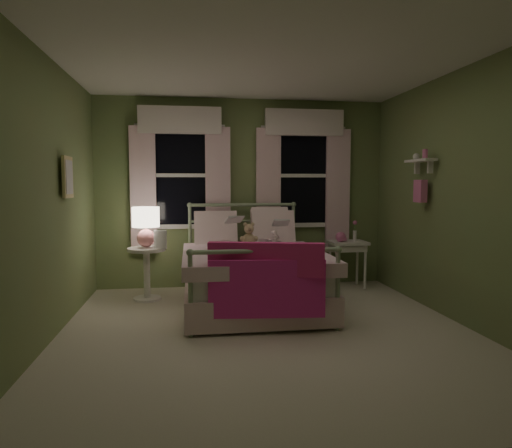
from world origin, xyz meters
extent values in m
plane|color=beige|center=(0.00, 0.00, 0.00)|extent=(4.20, 4.20, 0.00)
plane|color=white|center=(0.00, 0.00, 2.60)|extent=(4.20, 4.20, 0.00)
plane|color=olive|center=(0.00, 2.10, 1.30)|extent=(4.00, 0.00, 4.00)
plane|color=olive|center=(0.00, -2.10, 1.30)|extent=(4.00, 0.00, 4.00)
plane|color=olive|center=(-2.00, 0.00, 1.30)|extent=(0.00, 4.20, 4.20)
plane|color=olive|center=(2.00, 0.00, 1.30)|extent=(0.00, 4.20, 4.20)
cube|color=white|center=(-0.03, 0.94, 0.42)|extent=(1.44, 1.94, 0.26)
cube|color=white|center=(-0.03, 0.94, 0.18)|extent=(1.54, 2.02, 0.30)
cube|color=white|center=(-0.03, 0.79, 0.60)|extent=(1.58, 1.75, 0.14)
cylinder|color=#9EB793|center=(-0.72, 0.94, 0.30)|extent=(0.04, 1.90, 0.04)
cylinder|color=#9EB793|center=(0.66, 0.94, 0.30)|extent=(0.04, 1.90, 0.04)
cylinder|color=#9EB793|center=(-0.74, 1.91, 0.57)|extent=(0.04, 0.04, 1.15)
cylinder|color=#9EB793|center=(0.68, 1.91, 0.57)|extent=(0.04, 0.04, 1.15)
sphere|color=#9EB793|center=(-0.74, 1.91, 1.15)|extent=(0.07, 0.07, 0.07)
sphere|color=#9EB793|center=(0.68, 1.91, 1.15)|extent=(0.07, 0.07, 0.07)
cylinder|color=#9EB793|center=(-0.03, 1.91, 1.15)|extent=(1.42, 0.04, 0.04)
cylinder|color=#9EB793|center=(-0.03, 1.91, 0.93)|extent=(1.38, 0.03, 0.03)
cylinder|color=#9EB793|center=(-0.74, -0.03, 0.40)|extent=(0.04, 0.04, 0.80)
cylinder|color=#9EB793|center=(0.68, -0.03, 0.40)|extent=(0.04, 0.04, 0.80)
sphere|color=#9EB793|center=(-0.74, -0.03, 0.80)|extent=(0.07, 0.07, 0.07)
sphere|color=#9EB793|center=(0.68, -0.03, 0.80)|extent=(0.07, 0.07, 0.07)
cylinder|color=#9EB793|center=(-0.03, -0.03, 0.80)|extent=(1.42, 0.04, 0.04)
cube|color=white|center=(-0.41, 1.64, 0.80)|extent=(0.55, 0.32, 0.57)
cube|color=white|center=(0.35, 1.64, 0.80)|extent=(0.55, 0.32, 0.57)
cube|color=white|center=(0.30, 1.64, 0.88)|extent=(0.48, 0.30, 0.51)
cube|color=#DA2A78|center=(-0.03, -0.03, 0.72)|extent=(1.09, 0.35, 0.32)
cube|color=#E62D9B|center=(-0.03, -0.10, 0.45)|extent=(1.10, 0.15, 0.55)
imported|color=#F7D1DD|center=(-0.31, 1.39, 0.94)|extent=(0.31, 0.24, 0.74)
imported|color=#F7D1DD|center=(0.25, 1.39, 0.95)|extent=(0.46, 0.42, 0.76)
imported|color=beige|center=(-0.31, 1.14, 0.96)|extent=(0.21, 0.14, 0.26)
imported|color=beige|center=(0.25, 1.14, 0.92)|extent=(0.21, 0.13, 0.26)
sphere|color=tan|center=(-0.03, 1.24, 0.75)|extent=(0.16, 0.16, 0.16)
sphere|color=tan|center=(-0.03, 1.22, 0.89)|extent=(0.12, 0.12, 0.12)
sphere|color=tan|center=(-0.07, 1.22, 0.95)|extent=(0.05, 0.05, 0.05)
sphere|color=tan|center=(0.02, 1.22, 0.95)|extent=(0.05, 0.05, 0.05)
sphere|color=tan|center=(-0.11, 1.21, 0.77)|extent=(0.06, 0.06, 0.06)
sphere|color=tan|center=(0.05, 1.21, 0.77)|extent=(0.06, 0.06, 0.06)
sphere|color=#8C6B51|center=(-0.03, 1.17, 0.89)|extent=(0.04, 0.04, 0.04)
cylinder|color=white|center=(-1.27, 1.45, 0.63)|extent=(0.46, 0.46, 0.04)
cylinder|color=white|center=(-1.27, 1.45, 0.32)|extent=(0.08, 0.08, 0.60)
cylinder|color=white|center=(-1.27, 1.45, 0.01)|extent=(0.34, 0.34, 0.03)
sphere|color=pink|center=(-1.27, 1.45, 0.77)|extent=(0.22, 0.22, 0.22)
cylinder|color=pink|center=(-1.27, 1.45, 0.89)|extent=(0.03, 0.03, 0.13)
cylinder|color=#FFEAC6|center=(-1.27, 1.45, 1.03)|extent=(0.33, 0.33, 0.24)
imported|color=beige|center=(-1.17, 1.37, 0.66)|extent=(0.23, 0.27, 0.02)
cube|color=white|center=(1.40, 1.72, 0.63)|extent=(0.50, 0.40, 0.04)
cube|color=white|center=(1.40, 1.72, 0.56)|extent=(0.44, 0.34, 0.08)
cylinder|color=white|center=(1.20, 1.57, 0.31)|extent=(0.04, 0.04, 0.60)
cylinder|color=white|center=(1.60, 1.57, 0.31)|extent=(0.04, 0.04, 0.60)
cylinder|color=white|center=(1.20, 1.87, 0.31)|extent=(0.04, 0.04, 0.60)
cylinder|color=white|center=(1.60, 1.87, 0.31)|extent=(0.04, 0.04, 0.60)
sphere|color=pink|center=(1.30, 1.72, 0.71)|extent=(0.14, 0.14, 0.14)
cube|color=pink|center=(1.30, 1.63, 0.69)|extent=(0.11, 0.07, 0.04)
cylinder|color=white|center=(1.52, 1.77, 0.72)|extent=(0.05, 0.05, 0.14)
cylinder|color=#4C7F3F|center=(1.52, 1.77, 0.83)|extent=(0.01, 0.01, 0.12)
sphere|color=pink|center=(1.52, 1.77, 0.90)|extent=(0.06, 0.06, 0.06)
cube|color=black|center=(-0.85, 2.08, 1.55)|extent=(0.76, 0.02, 1.35)
cube|color=white|center=(-0.85, 2.06, 2.25)|extent=(0.84, 0.05, 0.06)
cube|color=white|center=(-0.85, 2.06, 0.85)|extent=(0.84, 0.05, 0.06)
cube|color=white|center=(-1.25, 2.06, 1.55)|extent=(0.06, 0.05, 1.40)
cube|color=white|center=(-0.45, 2.06, 1.55)|extent=(0.06, 0.05, 1.40)
cube|color=white|center=(-0.85, 2.06, 1.55)|extent=(0.76, 0.04, 0.05)
cube|color=silver|center=(-1.35, 2.02, 1.35)|extent=(0.34, 0.06, 1.70)
cube|color=white|center=(-0.35, 2.02, 1.35)|extent=(0.34, 0.06, 1.70)
cube|color=white|center=(-0.85, 2.00, 2.28)|extent=(1.10, 0.08, 0.36)
cylinder|color=white|center=(-0.85, 2.04, 2.22)|extent=(1.20, 0.03, 0.03)
cube|color=black|center=(0.85, 2.08, 1.55)|extent=(0.76, 0.02, 1.35)
cube|color=white|center=(0.85, 2.06, 2.25)|extent=(0.84, 0.05, 0.06)
cube|color=white|center=(0.85, 2.06, 0.85)|extent=(0.84, 0.05, 0.06)
cube|color=white|center=(0.45, 2.06, 1.55)|extent=(0.06, 0.05, 1.40)
cube|color=white|center=(1.25, 2.06, 1.55)|extent=(0.06, 0.05, 1.40)
cube|color=white|center=(0.85, 2.06, 1.55)|extent=(0.76, 0.04, 0.05)
cube|color=white|center=(0.35, 2.02, 1.35)|extent=(0.34, 0.06, 1.70)
cube|color=white|center=(1.35, 2.02, 1.35)|extent=(0.34, 0.06, 1.70)
cube|color=white|center=(0.85, 2.00, 2.28)|extent=(1.10, 0.08, 0.36)
cylinder|color=white|center=(0.85, 2.04, 2.22)|extent=(1.20, 0.03, 0.03)
cube|color=white|center=(1.89, 0.70, 1.70)|extent=(0.15, 0.50, 0.03)
cube|color=white|center=(1.93, 0.55, 1.62)|extent=(0.06, 0.03, 0.14)
cube|color=white|center=(1.93, 0.85, 1.62)|extent=(0.06, 0.03, 0.14)
cylinder|color=pink|center=(1.89, 0.60, 1.77)|extent=(0.06, 0.06, 0.10)
sphere|color=white|center=(1.89, 0.80, 1.75)|extent=(0.08, 0.08, 0.08)
cube|color=pink|center=(1.90, 0.70, 1.35)|extent=(0.08, 0.18, 0.26)
cube|color=beige|center=(-1.95, 0.60, 1.50)|extent=(0.03, 0.32, 0.42)
cube|color=silver|center=(-1.94, 0.60, 1.50)|extent=(0.01, 0.25, 0.34)
camera|label=1|loc=(-0.73, -4.24, 1.43)|focal=32.00mm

